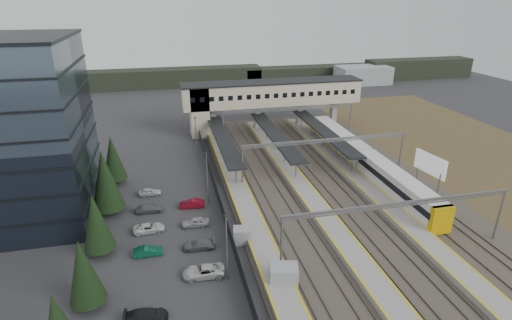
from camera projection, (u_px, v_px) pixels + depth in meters
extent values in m
plane|color=#2B2B2D|center=(278.00, 232.00, 52.41)|extent=(220.00, 220.00, 0.00)
cube|color=black|center=(1.00, 196.00, 54.41)|extent=(24.30, 18.30, 0.25)
cylinder|color=black|center=(90.00, 302.00, 39.49)|extent=(0.44, 0.44, 1.20)
cone|color=black|center=(83.00, 271.00, 38.04)|extent=(3.54, 3.54, 6.80)
cylinder|color=black|center=(101.00, 250.00, 47.60)|extent=(0.44, 0.44, 1.20)
cone|color=black|center=(96.00, 222.00, 46.11)|extent=(3.64, 3.64, 7.00)
cylinder|color=black|center=(110.00, 209.00, 56.60)|extent=(0.44, 0.44, 1.20)
cone|color=black|center=(105.00, 180.00, 54.83)|extent=(4.42, 4.42, 8.50)
cylinder|color=black|center=(116.00, 180.00, 65.61)|extent=(0.44, 0.44, 1.20)
cone|color=black|center=(113.00, 158.00, 64.08)|extent=(3.74, 3.74, 7.20)
imported|color=black|center=(146.00, 316.00, 37.85)|extent=(4.19, 1.91, 1.19)
imported|color=#0C5137|center=(148.00, 251.00, 47.40)|extent=(3.50, 1.24, 1.15)
imported|color=silver|center=(149.00, 228.00, 52.18)|extent=(4.15, 2.12, 1.12)
imported|color=#595D5F|center=(150.00, 208.00, 56.94)|extent=(4.07, 1.69, 1.18)
imported|color=silver|center=(150.00, 192.00, 61.72)|extent=(3.47, 1.51, 1.17)
imported|color=silver|center=(203.00, 271.00, 43.85)|extent=(4.76, 2.45, 1.28)
imported|color=#57585E|center=(199.00, 245.00, 48.65)|extent=(4.08, 1.85, 1.16)
imported|color=#9F9EA4|center=(195.00, 222.00, 53.40)|extent=(3.77, 1.67, 1.26)
imported|color=maroon|center=(192.00, 204.00, 58.18)|extent=(3.77, 1.64, 1.20)
cylinder|color=slate|center=(227.00, 249.00, 42.01)|extent=(0.16, 0.16, 8.00)
cube|color=black|center=(226.00, 216.00, 40.48)|extent=(0.50, 0.25, 0.15)
cylinder|color=slate|center=(207.00, 178.00, 58.22)|extent=(0.16, 0.16, 8.00)
cube|color=black|center=(206.00, 153.00, 56.69)|extent=(0.50, 0.25, 0.15)
cylinder|color=slate|center=(196.00, 138.00, 74.42)|extent=(0.16, 0.16, 8.00)
cube|color=black|center=(195.00, 118.00, 72.90)|extent=(0.50, 0.25, 0.15)
cube|color=#26282B|center=(223.00, 212.00, 55.17)|extent=(0.08, 90.00, 2.00)
cube|color=gray|center=(284.00, 276.00, 42.19)|extent=(3.38, 2.81, 2.46)
cube|color=gray|center=(242.00, 235.00, 49.75)|extent=(2.47, 2.18, 2.00)
cube|color=#3B362E|center=(346.00, 203.00, 59.37)|extent=(34.00, 90.00, 0.20)
cube|color=#59544C|center=(264.00, 212.00, 56.65)|extent=(0.08, 90.00, 0.14)
cube|color=#59544C|center=(273.00, 211.00, 56.95)|extent=(0.08, 90.00, 0.14)
cube|color=#59544C|center=(291.00, 209.00, 57.48)|extent=(0.08, 90.00, 0.14)
cube|color=#59544C|center=(300.00, 207.00, 57.78)|extent=(0.08, 90.00, 0.14)
cube|color=#59544C|center=(329.00, 204.00, 58.73)|extent=(0.08, 90.00, 0.14)
cube|color=#59544C|center=(339.00, 203.00, 59.03)|extent=(0.08, 90.00, 0.14)
cube|color=#59544C|center=(354.00, 201.00, 59.56)|extent=(0.08, 90.00, 0.14)
cube|color=#59544C|center=(363.00, 200.00, 59.86)|extent=(0.08, 90.00, 0.14)
cube|color=#59544C|center=(391.00, 197.00, 60.81)|extent=(0.08, 90.00, 0.14)
cube|color=#59544C|center=(399.00, 196.00, 61.11)|extent=(0.08, 90.00, 0.14)
cube|color=#59544C|center=(414.00, 194.00, 61.65)|extent=(0.08, 90.00, 0.14)
cube|color=#59544C|center=(422.00, 193.00, 61.95)|extent=(0.08, 90.00, 0.14)
cube|color=gray|center=(248.00, 212.00, 56.11)|extent=(3.20, 82.00, 0.90)
cube|color=gold|center=(238.00, 211.00, 55.63)|extent=(0.25, 82.00, 0.02)
cube|color=gold|center=(258.00, 208.00, 56.24)|extent=(0.25, 82.00, 0.02)
cube|color=gray|center=(315.00, 205.00, 58.19)|extent=(3.20, 82.00, 0.90)
cube|color=gold|center=(306.00, 203.00, 57.72)|extent=(0.25, 82.00, 0.02)
cube|color=gold|center=(324.00, 201.00, 58.32)|extent=(0.25, 82.00, 0.02)
cube|color=gray|center=(377.00, 197.00, 60.27)|extent=(3.20, 82.00, 0.90)
cube|color=gold|center=(369.00, 196.00, 59.80)|extent=(0.25, 82.00, 0.02)
cube|color=gold|center=(386.00, 194.00, 60.40)|extent=(0.25, 82.00, 0.02)
cube|color=black|center=(223.00, 138.00, 74.56)|extent=(3.00, 30.00, 0.25)
cube|color=slate|center=(224.00, 139.00, 74.62)|extent=(3.10, 30.00, 0.12)
cylinder|color=slate|center=(236.00, 174.00, 63.47)|extent=(0.20, 0.20, 3.10)
cylinder|color=slate|center=(229.00, 159.00, 69.32)|extent=(0.20, 0.20, 3.10)
cylinder|color=slate|center=(224.00, 146.00, 75.18)|extent=(0.20, 0.20, 3.10)
cylinder|color=slate|center=(219.00, 135.00, 81.03)|extent=(0.20, 0.20, 3.10)
cylinder|color=slate|center=(215.00, 126.00, 86.88)|extent=(0.20, 0.20, 3.10)
cube|color=black|center=(275.00, 134.00, 76.65)|extent=(3.00, 30.00, 0.25)
cube|color=slate|center=(275.00, 135.00, 76.70)|extent=(3.10, 30.00, 0.12)
cylinder|color=slate|center=(296.00, 168.00, 65.55)|extent=(0.20, 0.20, 3.10)
cylinder|color=slate|center=(285.00, 154.00, 71.40)|extent=(0.20, 0.20, 3.10)
cylinder|color=slate|center=(275.00, 142.00, 77.26)|extent=(0.20, 0.20, 3.10)
cylinder|color=slate|center=(266.00, 132.00, 83.11)|extent=(0.20, 0.20, 3.10)
cylinder|color=slate|center=(259.00, 123.00, 88.96)|extent=(0.20, 0.20, 3.10)
cube|color=black|center=(324.00, 131.00, 78.73)|extent=(3.00, 30.00, 0.25)
cube|color=slate|center=(324.00, 131.00, 78.78)|extent=(3.10, 30.00, 0.12)
cylinder|color=slate|center=(352.00, 163.00, 67.63)|extent=(0.20, 0.20, 3.10)
cylinder|color=slate|center=(337.00, 150.00, 73.49)|extent=(0.20, 0.20, 3.10)
cylinder|color=slate|center=(323.00, 138.00, 79.34)|extent=(0.20, 0.20, 3.10)
cylinder|color=slate|center=(312.00, 129.00, 85.19)|extent=(0.20, 0.20, 3.10)
cylinder|color=slate|center=(302.00, 120.00, 91.04)|extent=(0.20, 0.20, 3.10)
cube|color=#C0B396|center=(272.00, 93.00, 89.16)|extent=(40.00, 6.00, 5.00)
cube|color=black|center=(273.00, 82.00, 88.19)|extent=(40.40, 6.40, 0.30)
cube|color=#C0B396|center=(199.00, 111.00, 86.87)|extent=(4.00, 6.00, 11.00)
cube|color=black|center=(193.00, 100.00, 82.66)|extent=(1.00, 0.06, 1.00)
cube|color=black|center=(202.00, 100.00, 83.07)|extent=(1.00, 0.06, 1.00)
cube|color=black|center=(212.00, 99.00, 83.49)|extent=(1.00, 0.06, 1.00)
cube|color=black|center=(221.00, 99.00, 83.91)|extent=(1.00, 0.06, 1.00)
cube|color=black|center=(231.00, 98.00, 84.32)|extent=(1.00, 0.06, 1.00)
cube|color=black|center=(240.00, 98.00, 84.74)|extent=(1.00, 0.06, 1.00)
cube|color=black|center=(249.00, 97.00, 85.16)|extent=(1.00, 0.06, 1.00)
cube|color=black|center=(258.00, 97.00, 85.57)|extent=(1.00, 0.06, 1.00)
cube|color=black|center=(267.00, 96.00, 85.99)|extent=(1.00, 0.06, 1.00)
cube|color=black|center=(276.00, 96.00, 86.40)|extent=(1.00, 0.06, 1.00)
cube|color=black|center=(285.00, 95.00, 86.82)|extent=(1.00, 0.06, 1.00)
cube|color=black|center=(294.00, 95.00, 87.24)|extent=(1.00, 0.06, 1.00)
cube|color=black|center=(302.00, 94.00, 87.65)|extent=(1.00, 0.06, 1.00)
cube|color=black|center=(311.00, 94.00, 88.07)|extent=(1.00, 0.06, 1.00)
cube|color=black|center=(319.00, 93.00, 88.49)|extent=(1.00, 0.06, 1.00)
cube|color=black|center=(328.00, 93.00, 88.90)|extent=(1.00, 0.06, 1.00)
cube|color=black|center=(336.00, 92.00, 89.32)|extent=(1.00, 0.06, 1.00)
cube|color=black|center=(345.00, 92.00, 89.73)|extent=(1.00, 0.06, 1.00)
cube|color=black|center=(353.00, 92.00, 90.15)|extent=(1.00, 0.06, 1.00)
cube|color=gray|center=(207.00, 121.00, 88.14)|extent=(1.20, 1.60, 6.00)
cube|color=gray|center=(213.00, 121.00, 88.45)|extent=(1.20, 1.60, 6.00)
cube|color=gray|center=(257.00, 118.00, 90.53)|extent=(1.20, 1.60, 6.00)
cube|color=gray|center=(299.00, 115.00, 92.62)|extent=(1.20, 1.60, 6.00)
cube|color=gray|center=(333.00, 113.00, 94.38)|extent=(1.20, 1.60, 6.00)
cylinder|color=slate|center=(281.00, 245.00, 43.45)|extent=(0.28, 0.28, 7.00)
cylinder|color=slate|center=(499.00, 216.00, 49.28)|extent=(0.28, 0.28, 7.00)
cube|color=slate|center=(401.00, 203.00, 45.03)|extent=(28.40, 0.25, 0.35)
cube|color=slate|center=(401.00, 206.00, 45.18)|extent=(28.40, 0.12, 0.12)
cylinder|color=slate|center=(242.00, 167.00, 63.26)|extent=(0.28, 0.28, 7.00)
cylinder|color=slate|center=(401.00, 153.00, 69.09)|extent=(0.28, 0.28, 7.00)
cube|color=slate|center=(326.00, 140.00, 64.84)|extent=(28.40, 0.25, 0.35)
cube|color=slate|center=(326.00, 142.00, 64.99)|extent=(28.40, 0.12, 0.12)
cylinder|color=slate|center=(223.00, 129.00, 81.27)|extent=(0.28, 0.28, 7.00)
cylinder|color=slate|center=(350.00, 120.00, 87.09)|extent=(0.28, 0.28, 7.00)
cube|color=slate|center=(289.00, 108.00, 82.84)|extent=(28.40, 0.25, 0.35)
cube|color=slate|center=(289.00, 110.00, 83.00)|extent=(28.40, 0.12, 0.12)
cube|color=silver|center=(397.00, 186.00, 60.02)|extent=(2.97, 20.58, 3.81)
cube|color=black|center=(398.00, 183.00, 59.86)|extent=(3.03, 19.98, 0.95)
cube|color=slate|center=(396.00, 195.00, 60.65)|extent=(2.54, 19.18, 0.53)
cube|color=silver|center=(339.00, 140.00, 79.10)|extent=(2.97, 20.58, 3.81)
cube|color=black|center=(340.00, 138.00, 78.94)|extent=(3.03, 19.98, 0.95)
cube|color=slate|center=(339.00, 147.00, 79.73)|extent=(2.54, 19.18, 0.53)
cube|color=#CC9805|center=(441.00, 220.00, 50.85)|extent=(2.99, 0.90, 3.81)
cylinder|color=slate|center=(439.00, 184.00, 61.52)|extent=(0.20, 0.20, 3.47)
cylinder|color=slate|center=(418.00, 170.00, 66.47)|extent=(0.20, 0.20, 3.47)
cube|color=silver|center=(430.00, 164.00, 63.13)|extent=(1.16, 6.44, 3.25)
cube|color=black|center=(173.00, 78.00, 134.72)|extent=(60.00, 8.00, 6.00)
cube|color=black|center=(312.00, 73.00, 145.32)|extent=(50.00, 8.00, 5.00)
cube|color=black|center=(418.00, 68.00, 148.76)|extent=(40.00, 8.00, 7.00)
cube|color=black|center=(25.00, 87.00, 122.84)|extent=(30.00, 8.00, 5.00)
cube|color=gray|center=(363.00, 75.00, 139.24)|extent=(18.00, 10.00, 6.00)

